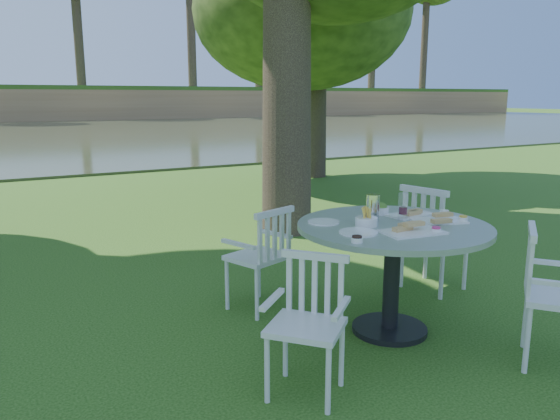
{
  "coord_description": "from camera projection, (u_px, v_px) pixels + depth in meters",
  "views": [
    {
      "loc": [
        -2.12,
        -3.49,
        1.74
      ],
      "look_at": [
        0.0,
        0.2,
        0.85
      ],
      "focal_mm": 35.0,
      "sensor_mm": 36.0,
      "label": 1
    }
  ],
  "objects": [
    {
      "name": "chair_sw",
      "position": [
        310.0,
        312.0,
        3.23
      ],
      "size": [
        0.56,
        0.57,
        0.82
      ],
      "rotation": [
        0.0,
        0.0,
        -0.86
      ],
      "color": "silver",
      "rests_on": "ground"
    },
    {
      "name": "chair_nw",
      "position": [
        265.0,
        251.0,
        4.41
      ],
      "size": [
        0.54,
        0.53,
        0.86
      ],
      "rotation": [
        0.0,
        0.0,
        -2.81
      ],
      "color": "silver",
      "rests_on": "ground"
    },
    {
      "name": "river",
      "position": [
        21.0,
        137.0,
        23.87
      ],
      "size": [
        100.0,
        28.0,
        0.12
      ],
      "primitive_type": "cube",
      "color": "#313921",
      "rests_on": "ground"
    },
    {
      "name": "chair_ne",
      "position": [
        429.0,
        230.0,
        4.87
      ],
      "size": [
        0.54,
        0.56,
        0.96
      ],
      "rotation": [
        0.0,
        0.0,
        -4.52
      ],
      "color": "silver",
      "rests_on": "ground"
    },
    {
      "name": "ground",
      "position": [
        292.0,
        319.0,
        4.35
      ],
      "size": [
        140.0,
        140.0,
        0.0
      ],
      "primitive_type": "plane",
      "color": "#1B410D",
      "rests_on": "ground"
    },
    {
      "name": "chair_se",
      "position": [
        546.0,
        286.0,
        3.54
      ],
      "size": [
        0.62,
        0.62,
        0.91
      ],
      "rotation": [
        0.0,
        0.0,
        0.65
      ],
      "color": "silver",
      "rests_on": "ground"
    },
    {
      "name": "table",
      "position": [
        393.0,
        245.0,
        3.98
      ],
      "size": [
        1.4,
        1.4,
        0.83
      ],
      "color": "black",
      "rests_on": "ground"
    },
    {
      "name": "tableware",
      "position": [
        388.0,
        218.0,
        3.99
      ],
      "size": [
        1.15,
        0.84,
        0.2
      ],
      "color": "white",
      "rests_on": "table"
    }
  ]
}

